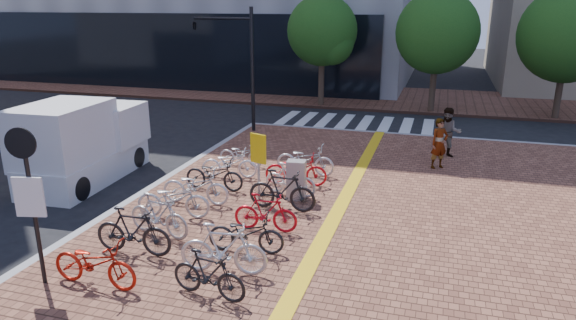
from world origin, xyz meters
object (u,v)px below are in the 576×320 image
(bike_0, at_px, (95,263))
(pedestrian_b, at_px, (448,133))
(bike_5, at_px, (214,174))
(bike_11, at_px, (265,212))
(bike_3, at_px, (173,199))
(bike_7, at_px, (241,154))
(notice_sign, at_px, (29,188))
(bike_6, at_px, (230,163))
(box_truck, at_px, (82,144))
(traffic_light_pole, at_px, (225,46))
(bike_14, at_px, (296,170))
(bike_9, at_px, (223,249))
(bike_8, at_px, (208,274))
(bike_15, at_px, (305,159))
(yellow_sign, at_px, (258,154))
(bike_13, at_px, (290,179))
(bike_4, at_px, (196,186))
(bike_12, at_px, (282,190))
(bike_10, at_px, (246,233))
(utility_box, at_px, (296,180))
(bike_2, at_px, (158,215))
(pedestrian_a, at_px, (439,143))
(bike_1, at_px, (133,231))

(bike_0, distance_m, pedestrian_b, 13.38)
(bike_5, xyz_separation_m, bike_11, (2.49, -2.37, -0.00))
(bike_3, height_order, bike_7, bike_3)
(bike_5, height_order, notice_sign, notice_sign)
(bike_6, height_order, box_truck, box_truck)
(traffic_light_pole, bearing_deg, bike_14, -51.69)
(bike_9, distance_m, bike_14, 5.75)
(bike_5, height_order, bike_6, bike_5)
(bike_8, distance_m, traffic_light_pole, 14.41)
(bike_15, distance_m, yellow_sign, 2.81)
(pedestrian_b, bearing_deg, bike_6, -150.16)
(bike_7, height_order, box_truck, box_truck)
(bike_13, bearing_deg, bike_4, 128.36)
(bike_11, bearing_deg, bike_12, -2.77)
(bike_12, bearing_deg, bike_10, -179.70)
(utility_box, bearing_deg, bike_7, 137.28)
(bike_4, bearing_deg, bike_11, -119.76)
(bike_8, bearing_deg, bike_2, 54.85)
(bike_4, relative_size, pedestrian_a, 1.12)
(traffic_light_pole, bearing_deg, bike_9, -67.24)
(bike_1, xyz_separation_m, bike_2, (0.06, 1.01, -0.03))
(bike_3, xyz_separation_m, bike_12, (2.61, 1.34, 0.06))
(bike_11, bearing_deg, pedestrian_a, -34.75)
(bike_12, bearing_deg, bike_1, 145.84)
(bike_0, xyz_separation_m, notice_sign, (-1.10, -0.26, 1.58))
(bike_4, distance_m, bike_10, 3.41)
(bike_6, relative_size, yellow_sign, 0.92)
(bike_11, bearing_deg, notice_sign, 133.27)
(bike_1, relative_size, bike_12, 0.97)
(bike_8, relative_size, notice_sign, 0.49)
(bike_5, xyz_separation_m, utility_box, (2.63, -0.04, 0.09))
(bike_13, bearing_deg, bike_5, 102.62)
(bike_1, relative_size, bike_8, 1.15)
(bike_6, distance_m, bike_15, 2.51)
(bike_2, bearing_deg, bike_13, -21.80)
(bike_10, bearing_deg, yellow_sign, 8.54)
(bike_1, relative_size, bike_15, 0.95)
(bike_5, bearing_deg, bike_4, 178.52)
(yellow_sign, bearing_deg, bike_9, -79.87)
(pedestrian_a, xyz_separation_m, pedestrian_b, (0.29, 1.46, 0.05))
(bike_11, height_order, bike_13, bike_13)
(bike_12, relative_size, notice_sign, 0.58)
(bike_8, relative_size, bike_14, 0.84)
(utility_box, height_order, notice_sign, notice_sign)
(yellow_sign, bearing_deg, bike_7, 120.45)
(bike_1, distance_m, bike_11, 3.21)
(bike_1, distance_m, bike_12, 4.25)
(bike_6, bearing_deg, bike_9, -169.22)
(bike_11, xyz_separation_m, notice_sign, (-3.54, -3.73, 1.59))
(bike_3, height_order, notice_sign, notice_sign)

